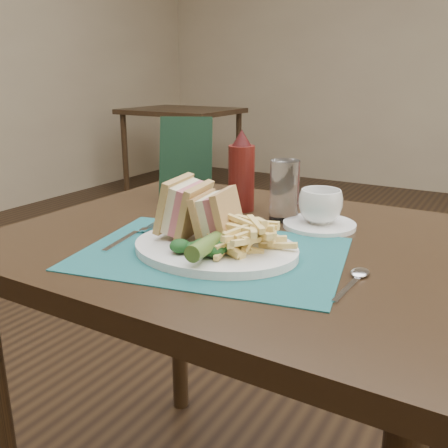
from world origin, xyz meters
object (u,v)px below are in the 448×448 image
at_px(plate, 215,248).
at_px(placemat, 212,253).
at_px(sandwich_half_a, 174,206).
at_px(check_presenter, 186,160).
at_px(ketchup_bottle, 241,171).
at_px(drinking_glass, 284,190).
at_px(saucer, 319,225).
at_px(sandwich_half_b, 207,214).
at_px(table_main, 238,396).
at_px(table_bg_left, 183,152).
at_px(coffee_cup, 320,206).

bearing_deg(plate, placemat, -133.50).
height_order(sandwich_half_a, check_presenter, check_presenter).
height_order(placemat, ketchup_bottle, ketchup_bottle).
relative_size(sandwich_half_a, drinking_glass, 0.83).
distance_m(placemat, saucer, 0.27).
bearing_deg(sandwich_half_b, saucer, 52.10).
xyz_separation_m(table_main, sandwich_half_b, (-0.01, -0.10, 0.44)).
xyz_separation_m(sandwich_half_b, drinking_glass, (0.04, 0.24, -0.00)).
relative_size(drinking_glass, ketchup_bottle, 0.70).
height_order(table_bg_left, check_presenter, check_presenter).
bearing_deg(table_bg_left, saucer, -49.90).
xyz_separation_m(table_bg_left, plate, (2.12, -2.88, 0.38)).
relative_size(placemat, coffee_cup, 5.11).
relative_size(sandwich_half_a, ketchup_bottle, 0.58).
distance_m(sandwich_half_a, drinking_glass, 0.27).
height_order(sandwich_half_a, saucer, sandwich_half_a).
relative_size(coffee_cup, ketchup_bottle, 0.48).
xyz_separation_m(plate, drinking_glass, (0.02, 0.26, 0.06)).
xyz_separation_m(placemat, saucer, (0.11, 0.25, 0.00)).
height_order(sandwich_half_a, ketchup_bottle, ketchup_bottle).
distance_m(table_bg_left, ketchup_bottle, 3.32).
bearing_deg(table_main, check_presenter, 145.10).
distance_m(table_main, drinking_glass, 0.46).
bearing_deg(placemat, coffee_cup, 66.65).
bearing_deg(sandwich_half_a, table_main, 40.27).
relative_size(plate, sandwich_half_a, 2.78).
xyz_separation_m(placemat, check_presenter, (-0.26, 0.29, 0.10)).
height_order(table_bg_left, sandwich_half_b, sandwich_half_b).
bearing_deg(coffee_cup, table_main, -132.26).
xyz_separation_m(sandwich_half_a, drinking_glass, (0.12, 0.24, -0.01)).
relative_size(plate, ketchup_bottle, 1.61).
height_order(sandwich_half_a, coffee_cup, sandwich_half_a).
bearing_deg(coffee_cup, table_bg_left, 130.10).
xyz_separation_m(placemat, plate, (0.00, 0.00, 0.01)).
height_order(table_main, plate, plate).
bearing_deg(sandwich_half_b, table_main, 73.98).
relative_size(table_main, placemat, 1.98).
distance_m(saucer, check_presenter, 0.38).
xyz_separation_m(plate, sandwich_half_b, (-0.03, 0.02, 0.06)).
bearing_deg(sandwich_half_a, ketchup_bottle, 81.36).
xyz_separation_m(table_bg_left, coffee_cup, (2.22, -2.64, 0.42)).
bearing_deg(drinking_glass, coffee_cup, -8.52).
relative_size(saucer, drinking_glass, 1.15).
xyz_separation_m(sandwich_half_a, check_presenter, (-0.16, 0.27, 0.03)).
bearing_deg(table_main, drinking_glass, 78.05).
distance_m(table_main, table_bg_left, 3.48).
bearing_deg(table_bg_left, sandwich_half_b, -53.90).
bearing_deg(drinking_glass, table_main, -101.95).
bearing_deg(saucer, table_main, -132.26).
bearing_deg(check_presenter, coffee_cup, -35.01).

